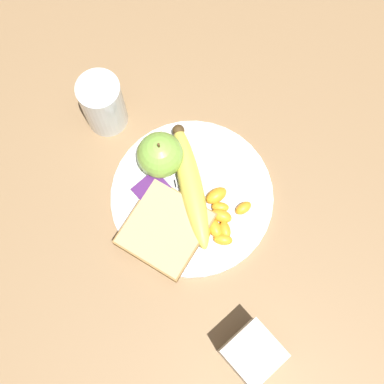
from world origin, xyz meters
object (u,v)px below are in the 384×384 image
Objects in this scene: juice_glass at (103,105)px; banana at (191,185)px; plate at (192,196)px; apple at (162,153)px; condiment_caddy at (252,353)px; bread_slice at (165,229)px; fork at (188,183)px; jam_packet at (152,190)px.

banana is at bearing 96.05° from juice_glass.
plate is 0.08m from apple.
bread_slice is at bearing -97.13° from condiment_caddy.
plate is 1.50× the size of fork.
plate is 3.04× the size of condiment_caddy.
juice_glass reaches higher than bread_slice.
jam_packet is at bearing 78.51° from juice_glass.
jam_packet is at bearing 2.36° from fork.
condiment_caddy is at bearing 67.80° from plate.
jam_packet is (0.03, 0.15, -0.03)m from juice_glass.
jam_packet is 0.27m from condiment_caddy.
jam_packet is (0.05, -0.03, -0.01)m from banana.
condiment_caddy is at bearing 79.16° from juice_glass.
fork is at bearing 97.03° from juice_glass.
banana is at bearing -160.73° from bread_slice.
bread_slice is (0.05, 0.20, -0.03)m from juice_glass.
juice_glass is at bearing -86.24° from plate.
banana is 0.06m from jam_packet.
banana reaches higher than fork.
apple is 1.66× the size of jam_packet.
juice_glass is 0.18m from banana.
bread_slice is (0.07, 0.01, 0.02)m from plate.
plate is 0.06m from jam_packet.
apple is 0.48× the size of fork.
apple is 0.06m from banana.
bread_slice is at bearing 50.90° from apple.
jam_packet is at bearing -100.50° from condiment_caddy.
banana is 0.02m from fork.
juice_glass is at bearing -82.04° from apple.
apple is at bearing -129.10° from bread_slice.
juice_glass is at bearing -100.84° from condiment_caddy.
jam_packet is 0.58× the size of condiment_caddy.
jam_packet is (0.04, -0.04, 0.01)m from plate.
bread_slice is (0.07, 0.09, -0.02)m from apple.
plate is at bearing -167.40° from bread_slice.
jam_packet reaches higher than plate.
condiment_caddy reaches higher than banana.
condiment_caddy is (0.03, 0.21, 0.02)m from bread_slice.
banana is (-0.00, 0.06, -0.02)m from apple.
jam_packet is at bearing 30.08° from apple.
juice_glass is at bearing -83.95° from banana.
condiment_caddy is (0.09, 0.23, 0.03)m from plate.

